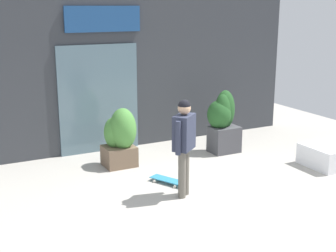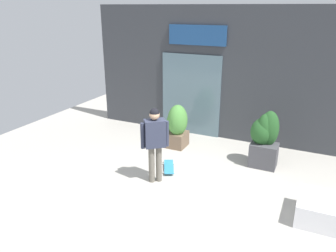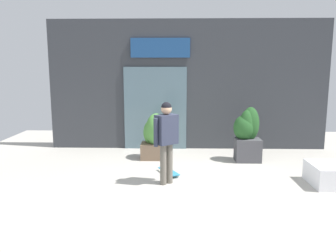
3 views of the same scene
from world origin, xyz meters
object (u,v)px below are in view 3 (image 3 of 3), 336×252
(planter_box_right, at_px, (247,133))
(skateboard, at_px, (169,171))
(skateboarder, at_px, (166,134))
(planter_box_left, at_px, (154,136))

(planter_box_right, bearing_deg, skateboard, -148.94)
(skateboarder, bearing_deg, planter_box_left, -28.12)
(skateboarder, relative_size, skateboard, 2.26)
(skateboarder, distance_m, skateboard, 1.15)
(skateboard, height_order, planter_box_right, planter_box_right)
(planter_box_left, bearing_deg, skateboarder, -78.96)
(skateboarder, xyz_separation_m, planter_box_right, (1.98, 1.80, -0.30))
(skateboard, bearing_deg, planter_box_right, -85.40)
(skateboarder, height_order, planter_box_right, skateboarder)
(planter_box_left, relative_size, planter_box_right, 0.87)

